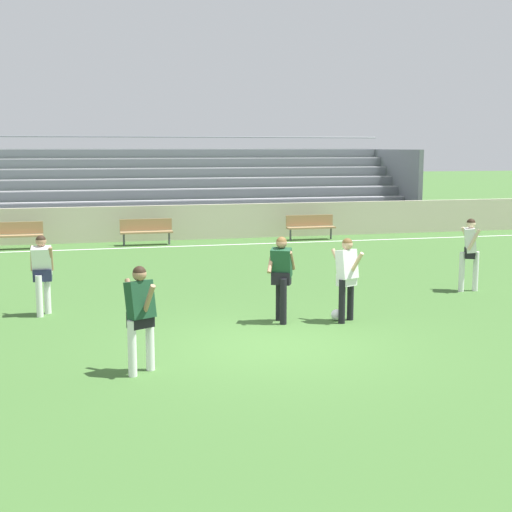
{
  "coord_description": "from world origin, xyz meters",
  "views": [
    {
      "loc": [
        -3.11,
        -11.43,
        3.36
      ],
      "look_at": [
        0.58,
        3.56,
        0.98
      ],
      "focal_mm": 49.64,
      "sensor_mm": 36.0,
      "label": 1
    }
  ],
  "objects_px": {
    "bench_centre_sideline": "(15,233)",
    "soccer_ball": "(336,315)",
    "player_white_pressing_high": "(347,272)",
    "player_white_challenging": "(42,268)",
    "bench_near_bin": "(146,229)",
    "player_white_wide_left": "(470,248)",
    "bleacher_stand": "(131,188)",
    "player_dark_overlapping": "(281,272)",
    "player_dark_wide_right": "(140,310)",
    "bench_far_right": "(310,225)"
  },
  "relations": [
    {
      "from": "bleacher_stand",
      "to": "soccer_ball",
      "type": "relative_size",
      "value": 107.32
    },
    {
      "from": "bench_near_bin",
      "to": "player_white_pressing_high",
      "type": "distance_m",
      "value": 12.28
    },
    {
      "from": "bench_near_bin",
      "to": "player_white_wide_left",
      "type": "height_order",
      "value": "player_white_wide_left"
    },
    {
      "from": "bench_near_bin",
      "to": "player_white_pressing_high",
      "type": "relative_size",
      "value": 1.1
    },
    {
      "from": "bench_centre_sideline",
      "to": "player_white_challenging",
      "type": "relative_size",
      "value": 1.1
    },
    {
      "from": "bench_far_right",
      "to": "player_dark_overlapping",
      "type": "distance_m",
      "value": 12.53
    },
    {
      "from": "bench_near_bin",
      "to": "soccer_ball",
      "type": "distance_m",
      "value": 12.12
    },
    {
      "from": "bleacher_stand",
      "to": "player_dark_overlapping",
      "type": "height_order",
      "value": "bleacher_stand"
    },
    {
      "from": "player_dark_overlapping",
      "to": "soccer_ball",
      "type": "bearing_deg",
      "value": -5.92
    },
    {
      "from": "player_white_challenging",
      "to": "soccer_ball",
      "type": "xyz_separation_m",
      "value": [
        5.59,
        -1.83,
        -0.86
      ]
    },
    {
      "from": "bench_near_bin",
      "to": "bench_far_right",
      "type": "relative_size",
      "value": 1.0
    },
    {
      "from": "bleacher_stand",
      "to": "bench_near_bin",
      "type": "distance_m",
      "value": 4.9
    },
    {
      "from": "player_white_pressing_high",
      "to": "player_white_challenging",
      "type": "xyz_separation_m",
      "value": [
        -5.74,
        1.96,
        -0.01
      ]
    },
    {
      "from": "player_dark_wide_right",
      "to": "soccer_ball",
      "type": "bearing_deg",
      "value": 30.99
    },
    {
      "from": "bench_centre_sideline",
      "to": "player_white_challenging",
      "type": "bearing_deg",
      "value": -82.14
    },
    {
      "from": "player_dark_overlapping",
      "to": "player_white_challenging",
      "type": "bearing_deg",
      "value": 159.15
    },
    {
      "from": "soccer_ball",
      "to": "player_dark_overlapping",
      "type": "bearing_deg",
      "value": 174.08
    },
    {
      "from": "player_white_pressing_high",
      "to": "player_white_challenging",
      "type": "relative_size",
      "value": 1.01
    },
    {
      "from": "bench_near_bin",
      "to": "bench_far_right",
      "type": "xyz_separation_m",
      "value": [
        5.98,
        0.0,
        0.0
      ]
    },
    {
      "from": "bleacher_stand",
      "to": "player_white_pressing_high",
      "type": "bearing_deg",
      "value": -79.93
    },
    {
      "from": "bench_near_bin",
      "to": "bleacher_stand",
      "type": "bearing_deg",
      "value": 92.23
    },
    {
      "from": "bench_centre_sideline",
      "to": "player_white_wide_left",
      "type": "xyz_separation_m",
      "value": [
        10.99,
        -9.88,
        0.48
      ]
    },
    {
      "from": "player_white_wide_left",
      "to": "player_white_challenging",
      "type": "height_order",
      "value": "player_white_wide_left"
    },
    {
      "from": "bench_centre_sideline",
      "to": "soccer_ball",
      "type": "distance_m",
      "value": 13.73
    },
    {
      "from": "player_dark_overlapping",
      "to": "soccer_ball",
      "type": "relative_size",
      "value": 7.62
    },
    {
      "from": "player_white_challenging",
      "to": "bench_near_bin",
      "type": "bearing_deg",
      "value": 73.52
    },
    {
      "from": "bench_centre_sideline",
      "to": "player_dark_wide_right",
      "type": "relative_size",
      "value": 1.1
    },
    {
      "from": "bench_near_bin",
      "to": "player_white_wide_left",
      "type": "bearing_deg",
      "value": -56.05
    },
    {
      "from": "player_white_pressing_high",
      "to": "bench_far_right",
      "type": "bearing_deg",
      "value": 75.04
    },
    {
      "from": "soccer_ball",
      "to": "player_white_challenging",
      "type": "bearing_deg",
      "value": 161.92
    },
    {
      "from": "player_dark_overlapping",
      "to": "player_dark_wide_right",
      "type": "xyz_separation_m",
      "value": [
        -2.89,
        -2.51,
        -0.03
      ]
    },
    {
      "from": "player_white_pressing_high",
      "to": "bleacher_stand",
      "type": "bearing_deg",
      "value": 100.07
    },
    {
      "from": "player_dark_wide_right",
      "to": "player_white_wide_left",
      "type": "bearing_deg",
      "value": 28.5
    },
    {
      "from": "bench_centre_sideline",
      "to": "player_white_wide_left",
      "type": "distance_m",
      "value": 14.78
    },
    {
      "from": "bench_near_bin",
      "to": "bench_far_right",
      "type": "bearing_deg",
      "value": 0.0
    },
    {
      "from": "player_dark_overlapping",
      "to": "player_white_challenging",
      "type": "xyz_separation_m",
      "value": [
        -4.5,
        1.71,
        -0.03
      ]
    },
    {
      "from": "bench_centre_sideline",
      "to": "player_dark_wide_right",
      "type": "distance_m",
      "value": 14.53
    },
    {
      "from": "player_dark_wide_right",
      "to": "soccer_ball",
      "type": "distance_m",
      "value": 4.73
    },
    {
      "from": "bleacher_stand",
      "to": "player_dark_overlapping",
      "type": "distance_m",
      "value": 16.57
    },
    {
      "from": "player_white_wide_left",
      "to": "player_white_challenging",
      "type": "relative_size",
      "value": 1.05
    },
    {
      "from": "bench_near_bin",
      "to": "player_white_wide_left",
      "type": "relative_size",
      "value": 1.05
    },
    {
      "from": "player_dark_wide_right",
      "to": "player_white_challenging",
      "type": "xyz_separation_m",
      "value": [
        -1.61,
        4.22,
        -0.0
      ]
    },
    {
      "from": "player_dark_overlapping",
      "to": "player_white_wide_left",
      "type": "bearing_deg",
      "value": 19.75
    },
    {
      "from": "bench_far_right",
      "to": "soccer_ball",
      "type": "distance_m",
      "value": 12.29
    },
    {
      "from": "bench_near_bin",
      "to": "bench_centre_sideline",
      "type": "height_order",
      "value": "same"
    },
    {
      "from": "bench_far_right",
      "to": "player_white_wide_left",
      "type": "xyz_separation_m",
      "value": [
        0.67,
        -9.88,
        0.48
      ]
    },
    {
      "from": "bench_centre_sideline",
      "to": "player_dark_overlapping",
      "type": "bearing_deg",
      "value": -63.35
    },
    {
      "from": "player_white_pressing_high",
      "to": "soccer_ball",
      "type": "height_order",
      "value": "player_white_pressing_high"
    },
    {
      "from": "bench_far_right",
      "to": "player_dark_wide_right",
      "type": "relative_size",
      "value": 1.1
    },
    {
      "from": "bench_centre_sideline",
      "to": "bench_near_bin",
      "type": "bearing_deg",
      "value": 0.0
    }
  ]
}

